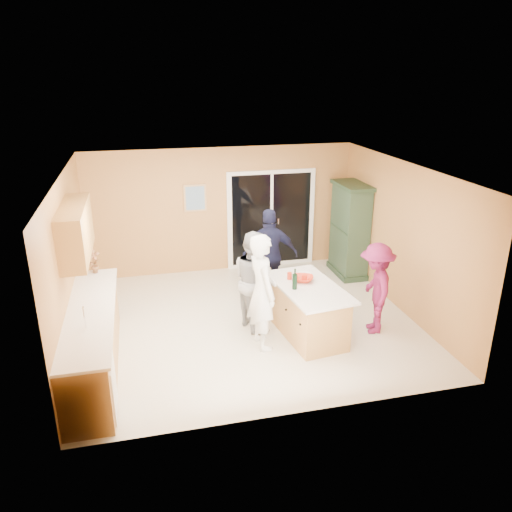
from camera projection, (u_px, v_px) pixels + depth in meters
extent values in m
plane|color=beige|center=(249.00, 322.00, 8.52)|extent=(5.50, 5.50, 0.00)
cube|color=silver|center=(248.00, 170.00, 7.61)|extent=(5.50, 5.00, 0.10)
cube|color=#E8A45F|center=(222.00, 210.00, 10.34)|extent=(5.50, 0.10, 2.60)
cube|color=#E8A45F|center=(296.00, 321.00, 5.79)|extent=(5.50, 0.10, 2.60)
cube|color=#E8A45F|center=(69.00, 265.00, 7.46)|extent=(0.10, 5.00, 2.60)
cube|color=#E8A45F|center=(403.00, 238.00, 8.66)|extent=(0.10, 5.00, 2.60)
cube|color=tan|center=(93.00, 342.00, 7.01)|extent=(0.60, 3.00, 0.90)
cube|color=white|center=(88.00, 391.00, 6.03)|extent=(0.62, 0.60, 0.72)
cube|color=silver|center=(90.00, 312.00, 6.85)|extent=(0.65, 3.05, 0.04)
cylinder|color=silver|center=(85.00, 317.00, 6.33)|extent=(0.02, 0.02, 0.30)
cube|color=tan|center=(76.00, 231.00, 7.12)|extent=(0.35, 1.60, 0.75)
cube|color=white|center=(271.00, 219.00, 10.63)|extent=(1.90, 0.05, 2.10)
cube|color=black|center=(271.00, 219.00, 10.62)|extent=(1.70, 0.03, 1.94)
cube|color=white|center=(271.00, 219.00, 10.61)|extent=(0.06, 0.04, 1.94)
cube|color=silver|center=(278.00, 221.00, 10.65)|extent=(0.02, 0.03, 0.12)
cube|color=tan|center=(195.00, 198.00, 10.10)|extent=(0.46, 0.03, 0.56)
cube|color=#5073A7|center=(195.00, 198.00, 10.09)|extent=(0.38, 0.02, 0.48)
cube|color=tan|center=(308.00, 312.00, 7.97)|extent=(0.92, 1.53, 0.82)
cube|color=silver|center=(309.00, 287.00, 7.82)|extent=(1.09, 1.74, 0.04)
cube|color=black|center=(307.00, 332.00, 8.09)|extent=(0.84, 1.45, 0.09)
cube|color=#233925|center=(347.00, 271.00, 10.52)|extent=(0.53, 1.01, 0.11)
cube|color=#2E462F|center=(350.00, 230.00, 10.21)|extent=(0.48, 0.95, 1.79)
cube|color=#233925|center=(353.00, 185.00, 9.88)|extent=(0.55, 1.05, 0.08)
imported|color=white|center=(262.00, 292.00, 7.49)|extent=(0.51, 0.71, 1.82)
imported|color=#A8A8AB|center=(254.00, 280.00, 8.13)|extent=(0.80, 0.93, 1.65)
imported|color=#181835|center=(270.00, 255.00, 9.07)|extent=(1.07, 0.57, 1.74)
imported|color=#7B1B4E|center=(376.00, 288.00, 7.98)|extent=(0.80, 1.09, 1.51)
imported|color=red|center=(303.00, 279.00, 7.98)|extent=(0.43, 0.43, 0.08)
imported|color=red|center=(94.00, 261.00, 8.04)|extent=(0.22, 0.16, 0.40)
cylinder|color=red|center=(289.00, 276.00, 8.05)|extent=(0.10, 0.10, 0.11)
cylinder|color=red|center=(304.00, 278.00, 7.94)|extent=(0.09, 0.09, 0.12)
cylinder|color=black|center=(295.00, 282.00, 7.67)|extent=(0.08, 0.08, 0.24)
cylinder|color=black|center=(295.00, 272.00, 7.61)|extent=(0.03, 0.03, 0.09)
cylinder|color=white|center=(304.00, 274.00, 8.25)|extent=(0.27, 0.27, 0.02)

